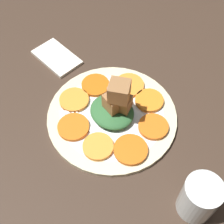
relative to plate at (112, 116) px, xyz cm
name	(u,v)px	position (x,y,z in cm)	size (l,w,h in cm)	color
table_slab	(112,120)	(0.00, 0.00, -1.52)	(120.00, 120.00, 2.00)	#38281E
plate	(112,116)	(0.00, 0.00, 0.00)	(29.34, 29.34, 1.05)	beige
carrot_slice_0	(73,127)	(-3.29, -8.54, 1.00)	(6.97, 6.97, 0.84)	orange
carrot_slice_1	(98,146)	(4.00, -7.94, 1.00)	(6.53, 6.53, 0.84)	orange
carrot_slice_2	(131,150)	(9.26, -3.59, 1.00)	(7.19, 7.19, 0.84)	#D76215
carrot_slice_3	(153,127)	(8.79, 4.04, 1.00)	(6.62, 6.62, 0.84)	orange
carrot_slice_4	(149,100)	(3.36, 8.75, 1.00)	(6.60, 6.60, 0.84)	orange
carrot_slice_5	(129,85)	(-3.08, 8.73, 1.00)	(7.10, 7.10, 0.84)	orange
carrot_slice_6	(96,85)	(-8.71, 2.93, 1.00)	(6.73, 6.73, 0.84)	#D35E11
carrot_slice_7	(74,100)	(-8.88, -3.62, 1.00)	(6.86, 6.86, 0.84)	orange
center_pile	(115,104)	(0.25, 0.68, 4.30)	(10.29, 9.26, 10.74)	#2D6033
fork	(90,129)	(-0.46, -6.25, 0.78)	(18.21, 2.50, 0.40)	silver
water_glass	(199,198)	(25.61, -3.11, 4.09)	(6.88, 6.88, 9.21)	silver
napkin	(57,57)	(-23.52, 2.61, -0.12)	(12.51, 7.51, 0.80)	silver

